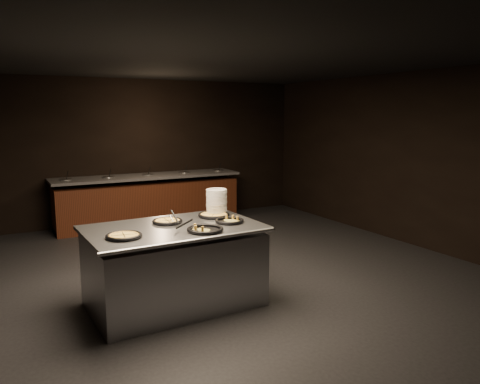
{
  "coord_description": "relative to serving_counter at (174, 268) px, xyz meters",
  "views": [
    {
      "loc": [
        -2.73,
        -5.43,
        2.18
      ],
      "look_at": [
        0.33,
        0.3,
        1.11
      ],
      "focal_mm": 35.0,
      "sensor_mm": 36.0,
      "label": 1
    }
  ],
  "objects": [
    {
      "name": "plate_stack",
      "position": [
        0.73,
        0.39,
        0.64
      ],
      "size": [
        0.26,
        0.26,
        0.31
      ],
      "primitive_type": "cylinder",
      "color": "silver",
      "rests_on": "serving_counter"
    },
    {
      "name": "pan_veggie_whole",
      "position": [
        -0.62,
        -0.23,
        0.51
      ],
      "size": [
        0.37,
        0.37,
        0.04
      ],
      "rotation": [
        0.0,
        0.0,
        -0.12
      ],
      "color": "black",
      "rests_on": "serving_counter"
    },
    {
      "name": "server_right",
      "position": [
        0.05,
        -0.33,
        0.56
      ],
      "size": [
        0.29,
        0.17,
        0.15
      ],
      "rotation": [
        0.0,
        0.0,
        -0.39
      ],
      "color": "#B1B4B8",
      "rests_on": "serving_counter"
    },
    {
      "name": "pan_cheese_whole",
      "position": [
        0.0,
        0.2,
        0.51
      ],
      "size": [
        0.35,
        0.35,
        0.04
      ],
      "rotation": [
        0.0,
        0.0,
        -0.02
      ],
      "color": "black",
      "rests_on": "serving_counter"
    },
    {
      "name": "server_left",
      "position": [
        0.04,
        0.1,
        0.56
      ],
      "size": [
        0.1,
        0.32,
        0.15
      ],
      "rotation": [
        0.0,
        0.0,
        1.64
      ],
      "color": "#B1B4B8",
      "rests_on": "serving_counter"
    },
    {
      "name": "salad_bar",
      "position": [
        0.96,
        4.08,
        -0.01
      ],
      "size": [
        3.7,
        0.83,
        1.18
      ],
      "color": "#552414",
      "rests_on": "ground"
    },
    {
      "name": "pan_cheese_slices_b",
      "position": [
        0.23,
        -0.37,
        0.51
      ],
      "size": [
        0.4,
        0.4,
        0.04
      ],
      "rotation": [
        0.0,
        0.0,
        2.37
      ],
      "color": "black",
      "rests_on": "serving_counter"
    },
    {
      "name": "serving_counter",
      "position": [
        0.0,
        0.0,
        0.0
      ],
      "size": [
        1.99,
        1.32,
        0.94
      ],
      "rotation": [
        0.0,
        0.0,
        0.04
      ],
      "color": "#B1B4B8",
      "rests_on": "ground"
    },
    {
      "name": "pan_cheese_slices_a",
      "position": [
        0.63,
        0.26,
        0.51
      ],
      "size": [
        0.39,
        0.39,
        0.04
      ],
      "rotation": [
        0.0,
        0.0,
        0.96
      ],
      "color": "black",
      "rests_on": "serving_counter"
    },
    {
      "name": "pan_veggie_slices",
      "position": [
        0.65,
        -0.12,
        0.51
      ],
      "size": [
        0.34,
        0.34,
        0.04
      ],
      "rotation": [
        0.0,
        0.0,
        -0.28
      ],
      "color": "black",
      "rests_on": "serving_counter"
    },
    {
      "name": "room",
      "position": [
        0.96,
        0.52,
        1.0
      ],
      "size": [
        7.02,
        8.02,
        2.92
      ],
      "color": "black",
      "rests_on": "ground"
    }
  ]
}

